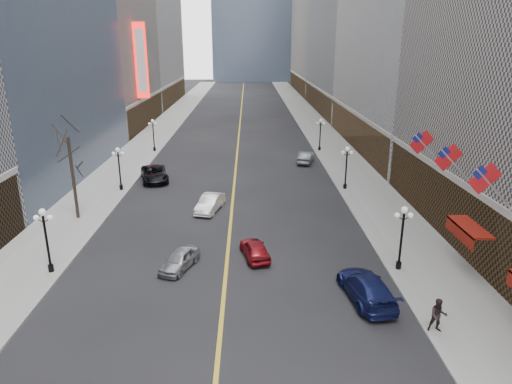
{
  "coord_description": "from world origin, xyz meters",
  "views": [
    {
      "loc": [
        1.56,
        2.17,
        14.88
      ],
      "look_at": [
        1.89,
        20.79,
        8.76
      ],
      "focal_mm": 32.0,
      "sensor_mm": 36.0,
      "label": 1
    }
  ],
  "objects_px": {
    "streetlamp_east_1": "(402,231)",
    "streetlamp_west_1": "(46,234)",
    "streetlamp_west_2": "(119,164)",
    "car_sb_mid": "(255,249)",
    "car_nb_far": "(154,174)",
    "streetlamp_east_2": "(346,163)",
    "streetlamp_west_3": "(153,132)",
    "streetlamp_east_3": "(320,131)",
    "car_nb_mid": "(210,203)",
    "car_sb_near": "(366,287)",
    "car_sb_far": "(306,157)",
    "car_nb_near": "(179,260)"
  },
  "relations": [
    {
      "from": "streetlamp_east_2",
      "to": "streetlamp_west_2",
      "type": "bearing_deg",
      "value": 180.0
    },
    {
      "from": "streetlamp_west_3",
      "to": "car_nb_mid",
      "type": "bearing_deg",
      "value": -67.87
    },
    {
      "from": "streetlamp_east_1",
      "to": "streetlamp_west_3",
      "type": "xyz_separation_m",
      "value": [
        -23.6,
        36.0,
        0.0
      ]
    },
    {
      "from": "streetlamp_east_1",
      "to": "streetlamp_east_3",
      "type": "xyz_separation_m",
      "value": [
        0.0,
        36.0,
        0.0
      ]
    },
    {
      "from": "streetlamp_west_1",
      "to": "streetlamp_east_1",
      "type": "bearing_deg",
      "value": 0.0
    },
    {
      "from": "streetlamp_west_1",
      "to": "car_sb_near",
      "type": "height_order",
      "value": "streetlamp_west_1"
    },
    {
      "from": "streetlamp_east_2",
      "to": "car_nb_far",
      "type": "bearing_deg",
      "value": 170.01
    },
    {
      "from": "car_sb_near",
      "to": "car_sb_mid",
      "type": "relative_size",
      "value": 1.39
    },
    {
      "from": "streetlamp_east_2",
      "to": "streetlamp_west_1",
      "type": "height_order",
      "value": "same"
    },
    {
      "from": "car_sb_near",
      "to": "car_sb_far",
      "type": "bearing_deg",
      "value": -98.78
    },
    {
      "from": "streetlamp_east_1",
      "to": "car_nb_far",
      "type": "relative_size",
      "value": 0.76
    },
    {
      "from": "streetlamp_east_1",
      "to": "car_sb_far",
      "type": "bearing_deg",
      "value": 95.44
    },
    {
      "from": "car_nb_far",
      "to": "streetlamp_east_2",
      "type": "bearing_deg",
      "value": -25.59
    },
    {
      "from": "streetlamp_east_3",
      "to": "streetlamp_west_3",
      "type": "bearing_deg",
      "value": 180.0
    },
    {
      "from": "streetlamp_west_3",
      "to": "car_nb_far",
      "type": "bearing_deg",
      "value": -78.95
    },
    {
      "from": "car_sb_near",
      "to": "car_sb_far",
      "type": "relative_size",
      "value": 1.21
    },
    {
      "from": "streetlamp_west_2",
      "to": "car_sb_mid",
      "type": "xyz_separation_m",
      "value": [
        13.8,
        -15.86,
        -2.22
      ]
    },
    {
      "from": "streetlamp_east_3",
      "to": "car_nb_far",
      "type": "distance_m",
      "value": 25.35
    },
    {
      "from": "streetlamp_west_2",
      "to": "car_sb_near",
      "type": "xyz_separation_m",
      "value": [
        20.46,
        -21.62,
        -2.09
      ]
    },
    {
      "from": "streetlamp_east_1",
      "to": "streetlamp_east_2",
      "type": "relative_size",
      "value": 1.0
    },
    {
      "from": "streetlamp_east_3",
      "to": "car_sb_near",
      "type": "distance_m",
      "value": 39.8
    },
    {
      "from": "streetlamp_east_3",
      "to": "car_nb_far",
      "type": "relative_size",
      "value": 0.76
    },
    {
      "from": "streetlamp_west_2",
      "to": "streetlamp_east_1",
      "type": "bearing_deg",
      "value": -37.33
    },
    {
      "from": "streetlamp_west_3",
      "to": "car_nb_near",
      "type": "bearing_deg",
      "value": -76.38
    },
    {
      "from": "streetlamp_east_1",
      "to": "car_nb_mid",
      "type": "xyz_separation_m",
      "value": [
        -13.8,
        11.9,
        -2.15
      ]
    },
    {
      "from": "car_nb_mid",
      "to": "car_sb_far",
      "type": "bearing_deg",
      "value": 72.17
    },
    {
      "from": "streetlamp_west_1",
      "to": "car_sb_near",
      "type": "bearing_deg",
      "value": -10.03
    },
    {
      "from": "streetlamp_east_1",
      "to": "car_sb_far",
      "type": "height_order",
      "value": "streetlamp_east_1"
    },
    {
      "from": "car_sb_near",
      "to": "streetlamp_west_2",
      "type": "bearing_deg",
      "value": -54.77
    },
    {
      "from": "streetlamp_east_3",
      "to": "streetlamp_west_3",
      "type": "xyz_separation_m",
      "value": [
        -23.6,
        0.0,
        0.0
      ]
    },
    {
      "from": "streetlamp_east_3",
      "to": "streetlamp_west_2",
      "type": "bearing_deg",
      "value": -142.67
    },
    {
      "from": "car_nb_far",
      "to": "car_sb_far",
      "type": "bearing_deg",
      "value": 7.68
    },
    {
      "from": "car_nb_mid",
      "to": "car_sb_near",
      "type": "relative_size",
      "value": 0.82
    },
    {
      "from": "car_sb_far",
      "to": "car_sb_near",
      "type": "bearing_deg",
      "value": 104.42
    },
    {
      "from": "car_sb_mid",
      "to": "streetlamp_west_1",
      "type": "bearing_deg",
      "value": -4.4
    },
    {
      "from": "car_sb_mid",
      "to": "car_sb_far",
      "type": "distance_m",
      "value": 28.15
    },
    {
      "from": "streetlamp_east_3",
      "to": "streetlamp_west_2",
      "type": "height_order",
      "value": "same"
    },
    {
      "from": "streetlamp_east_3",
      "to": "streetlamp_west_2",
      "type": "xyz_separation_m",
      "value": [
        -23.6,
        -18.0,
        0.0
      ]
    },
    {
      "from": "streetlamp_east_3",
      "to": "car_sb_near",
      "type": "bearing_deg",
      "value": -94.53
    },
    {
      "from": "streetlamp_west_2",
      "to": "streetlamp_west_3",
      "type": "height_order",
      "value": "same"
    },
    {
      "from": "streetlamp_west_3",
      "to": "car_nb_near",
      "type": "height_order",
      "value": "streetlamp_west_3"
    },
    {
      "from": "streetlamp_east_1",
      "to": "streetlamp_west_1",
      "type": "height_order",
      "value": "same"
    },
    {
      "from": "streetlamp_west_3",
      "to": "car_sb_far",
      "type": "distance_m",
      "value": 21.93
    },
    {
      "from": "streetlamp_west_2",
      "to": "streetlamp_west_1",
      "type": "bearing_deg",
      "value": -90.0
    },
    {
      "from": "streetlamp_west_2",
      "to": "car_nb_far",
      "type": "xyz_separation_m",
      "value": [
        2.8,
        3.67,
        -2.08
      ]
    },
    {
      "from": "streetlamp_east_1",
      "to": "car_sb_mid",
      "type": "bearing_deg",
      "value": 167.66
    },
    {
      "from": "streetlamp_west_2",
      "to": "car_sb_mid",
      "type": "height_order",
      "value": "streetlamp_west_2"
    },
    {
      "from": "streetlamp_west_1",
      "to": "car_nb_far",
      "type": "relative_size",
      "value": 0.76
    },
    {
      "from": "car_nb_near",
      "to": "streetlamp_east_3",
      "type": "bearing_deg",
      "value": 87.78
    },
    {
      "from": "streetlamp_east_1",
      "to": "streetlamp_west_1",
      "type": "distance_m",
      "value": 23.6
    }
  ]
}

